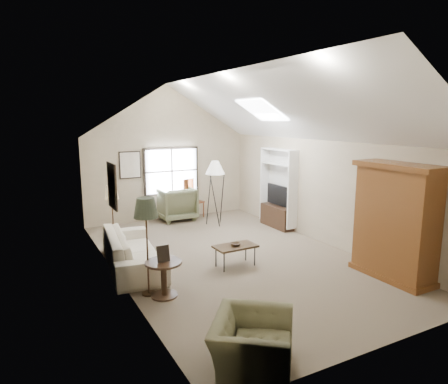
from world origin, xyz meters
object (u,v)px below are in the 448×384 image
side_chair (194,199)px  coffee_table (235,256)px  sofa (133,250)px  armchair_near (252,346)px  side_table (164,279)px  armchair_far (176,204)px  armoire (396,222)px

side_chair → coffee_table: bearing=-123.9°
sofa → armchair_near: sofa is taller
armchair_near → side_chair: size_ratio=0.89×
armchair_near → side_table: (-0.23, 2.48, -0.03)m
side_table → side_chair: side_chair is taller
coffee_table → side_chair: size_ratio=0.73×
sofa → coffee_table: size_ratio=2.89×
armchair_near → coffee_table: 3.51m
armchair_far → side_table: armchair_far is taller
side_chair → armchair_far: bearing=157.8°
side_chair → armchair_near: bearing=-130.2°
armoire → armchair_near: armoire is taller
armchair_near → side_chair: (2.47, 7.32, 0.25)m
sofa → coffee_table: 2.11m
armoire → armchair_far: 6.47m
sofa → armchair_far: (2.20, 3.25, 0.12)m
coffee_table → side_table: size_ratio=1.38×
coffee_table → armchair_far: bearing=85.7°
armoire → side_chair: 6.29m
armoire → armchair_near: bearing=-162.6°
coffee_table → side_chair: (0.92, 4.18, 0.37)m
armchair_near → coffee_table: armchair_near is taller
sofa → side_table: 1.60m
armchair_near → armchair_far: size_ratio=0.98×
armchair_far → coffee_table: size_ratio=1.24×
armchair_near → armchair_far: (1.87, 7.33, 0.15)m
armchair_far → armchair_near: bearing=75.0°
armoire → coffee_table: armoire is taller
side_table → armchair_near: bearing=-84.6°
armoire → coffee_table: size_ratio=2.53×
armoire → side_chair: bearing=103.5°
armchair_far → side_chair: (0.60, -0.01, 0.10)m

